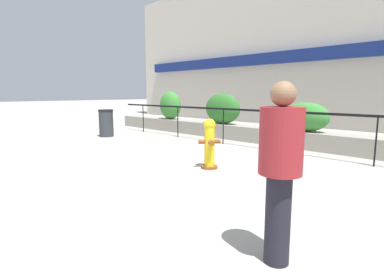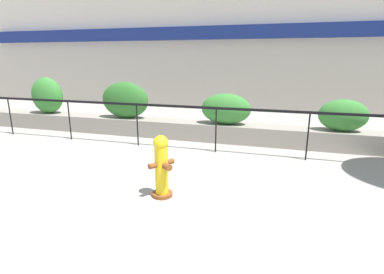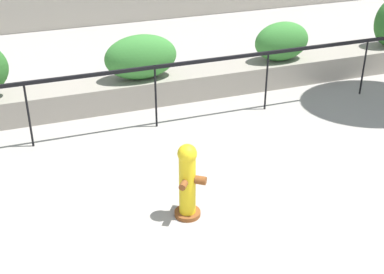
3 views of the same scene
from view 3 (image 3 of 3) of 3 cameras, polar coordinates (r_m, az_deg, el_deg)
name	(u,v)px [view 3 (image 3 of 3)]	position (r m, az deg, el deg)	size (l,w,h in m)	color
planter_wall_low	(140,91)	(10.43, -5.55, 4.96)	(18.00, 0.70, 0.50)	gray
fence_railing_segment	(155,73)	(9.15, -3.98, 6.85)	(15.00, 0.05, 1.15)	black
hedge_bush_2	(141,57)	(10.19, -5.47, 8.49)	(1.39, 0.69, 0.85)	#387F33
hedge_bush_3	(282,41)	(11.27, 9.56, 10.03)	(1.18, 0.61, 0.81)	#387F33
fire_hydrant	(188,180)	(6.97, -0.46, -4.66)	(0.49, 0.49, 1.08)	brown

